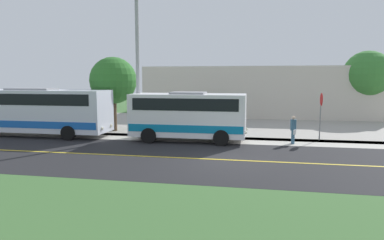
{
  "coord_description": "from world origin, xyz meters",
  "views": [
    {
      "loc": [
        15.66,
        1.38,
        3.8
      ],
      "look_at": [
        -3.5,
        -2.21,
        1.4
      ],
      "focal_mm": 32.15,
      "sensor_mm": 36.0,
      "label": 1
    }
  ],
  "objects_px": {
    "parked_car_near": "(215,114)",
    "tree_curbside": "(113,81)",
    "commercial_building": "(261,91)",
    "tree_lot_edge": "(367,74)",
    "street_light_pole": "(137,61)",
    "shuttle_bus_front": "(188,114)",
    "transit_bus_rear": "(33,110)",
    "pedestrian_with_bags": "(293,129)",
    "stop_sign": "(321,108)"
  },
  "relations": [
    {
      "from": "parked_car_near",
      "to": "tree_curbside",
      "type": "xyz_separation_m",
      "value": [
        6.0,
        -6.56,
        2.91
      ]
    },
    {
      "from": "tree_curbside",
      "to": "commercial_building",
      "type": "bearing_deg",
      "value": 143.12
    },
    {
      "from": "tree_lot_edge",
      "to": "parked_car_near",
      "type": "bearing_deg",
      "value": -73.01
    },
    {
      "from": "commercial_building",
      "to": "street_light_pole",
      "type": "bearing_deg",
      "value": -25.33
    },
    {
      "from": "shuttle_bus_front",
      "to": "transit_bus_rear",
      "type": "relative_size",
      "value": 0.67
    },
    {
      "from": "shuttle_bus_front",
      "to": "tree_curbside",
      "type": "distance_m",
      "value": 6.92
    },
    {
      "from": "pedestrian_with_bags",
      "to": "parked_car_near",
      "type": "xyz_separation_m",
      "value": [
        -8.69,
        -5.58,
        -0.18
      ]
    },
    {
      "from": "transit_bus_rear",
      "to": "commercial_building",
      "type": "xyz_separation_m",
      "value": [
        -16.9,
        14.92,
        0.72
      ]
    },
    {
      "from": "street_light_pole",
      "to": "tree_lot_edge",
      "type": "distance_m",
      "value": 21.1
    },
    {
      "from": "stop_sign",
      "to": "tree_lot_edge",
      "type": "xyz_separation_m",
      "value": [
        -11.3,
        5.8,
        2.13
      ]
    },
    {
      "from": "shuttle_bus_front",
      "to": "stop_sign",
      "type": "xyz_separation_m",
      "value": [
        -1.54,
        7.86,
        0.34
      ]
    },
    {
      "from": "tree_lot_edge",
      "to": "commercial_building",
      "type": "relative_size",
      "value": 0.27
    },
    {
      "from": "parked_car_near",
      "to": "commercial_building",
      "type": "height_order",
      "value": "commercial_building"
    },
    {
      "from": "pedestrian_with_bags",
      "to": "parked_car_near",
      "type": "bearing_deg",
      "value": -147.27
    },
    {
      "from": "shuttle_bus_front",
      "to": "commercial_building",
      "type": "xyz_separation_m",
      "value": [
        -16.84,
        4.51,
        0.81
      ]
    },
    {
      "from": "tree_curbside",
      "to": "commercial_building",
      "type": "height_order",
      "value": "tree_curbside"
    },
    {
      "from": "pedestrian_with_bags",
      "to": "street_light_pole",
      "type": "distance_m",
      "value": 10.25
    },
    {
      "from": "street_light_pole",
      "to": "tree_curbside",
      "type": "relative_size",
      "value": 1.67
    },
    {
      "from": "shuttle_bus_front",
      "to": "tree_lot_edge",
      "type": "bearing_deg",
      "value": 133.22
    },
    {
      "from": "stop_sign",
      "to": "parked_car_near",
      "type": "height_order",
      "value": "stop_sign"
    },
    {
      "from": "street_light_pole",
      "to": "tree_lot_edge",
      "type": "height_order",
      "value": "street_light_pole"
    },
    {
      "from": "parked_car_near",
      "to": "tree_lot_edge",
      "type": "height_order",
      "value": "tree_lot_edge"
    },
    {
      "from": "pedestrian_with_bags",
      "to": "tree_curbside",
      "type": "bearing_deg",
      "value": -102.49
    },
    {
      "from": "street_light_pole",
      "to": "shuttle_bus_front",
      "type": "bearing_deg",
      "value": 84.41
    },
    {
      "from": "street_light_pole",
      "to": "parked_car_near",
      "type": "height_order",
      "value": "street_light_pole"
    },
    {
      "from": "transit_bus_rear",
      "to": "parked_car_near",
      "type": "height_order",
      "value": "transit_bus_rear"
    },
    {
      "from": "transit_bus_rear",
      "to": "stop_sign",
      "type": "height_order",
      "value": "transit_bus_rear"
    },
    {
      "from": "commercial_building",
      "to": "shuttle_bus_front",
      "type": "bearing_deg",
      "value": -14.99
    },
    {
      "from": "stop_sign",
      "to": "tree_curbside",
      "type": "xyz_separation_m",
      "value": [
        -1.3,
        -13.86,
        1.63
      ]
    },
    {
      "from": "street_light_pole",
      "to": "tree_curbside",
      "type": "height_order",
      "value": "street_light_pole"
    },
    {
      "from": "transit_bus_rear",
      "to": "tree_lot_edge",
      "type": "xyz_separation_m",
      "value": [
        -12.9,
        24.07,
        2.38
      ]
    },
    {
      "from": "transit_bus_rear",
      "to": "tree_lot_edge",
      "type": "distance_m",
      "value": 27.41
    },
    {
      "from": "tree_lot_edge",
      "to": "commercial_building",
      "type": "bearing_deg",
      "value": -113.61
    },
    {
      "from": "pedestrian_with_bags",
      "to": "tree_lot_edge",
      "type": "xyz_separation_m",
      "value": [
        -12.69,
        7.51,
        3.23
      ]
    },
    {
      "from": "shuttle_bus_front",
      "to": "commercial_building",
      "type": "distance_m",
      "value": 17.45
    },
    {
      "from": "shuttle_bus_front",
      "to": "parked_car_near",
      "type": "distance_m",
      "value": 8.9
    },
    {
      "from": "pedestrian_with_bags",
      "to": "stop_sign",
      "type": "distance_m",
      "value": 2.46
    },
    {
      "from": "transit_bus_rear",
      "to": "parked_car_near",
      "type": "bearing_deg",
      "value": 129.01
    },
    {
      "from": "parked_car_near",
      "to": "tree_curbside",
      "type": "bearing_deg",
      "value": -47.58
    },
    {
      "from": "pedestrian_with_bags",
      "to": "tree_curbside",
      "type": "xyz_separation_m",
      "value": [
        -2.69,
        -12.15,
        2.73
      ]
    },
    {
      "from": "shuttle_bus_front",
      "to": "pedestrian_with_bags",
      "type": "relative_size",
      "value": 4.29
    },
    {
      "from": "stop_sign",
      "to": "shuttle_bus_front",
      "type": "bearing_deg",
      "value": -78.94
    },
    {
      "from": "transit_bus_rear",
      "to": "street_light_pole",
      "type": "height_order",
      "value": "street_light_pole"
    },
    {
      "from": "shuttle_bus_front",
      "to": "tree_lot_edge",
      "type": "distance_m",
      "value": 18.91
    },
    {
      "from": "shuttle_bus_front",
      "to": "tree_curbside",
      "type": "bearing_deg",
      "value": -115.32
    },
    {
      "from": "street_light_pole",
      "to": "parked_car_near",
      "type": "xyz_separation_m",
      "value": [
        -8.51,
        3.88,
        -4.13
      ]
    },
    {
      "from": "transit_bus_rear",
      "to": "tree_lot_edge",
      "type": "bearing_deg",
      "value": 118.18
    },
    {
      "from": "pedestrian_with_bags",
      "to": "commercial_building",
      "type": "xyz_separation_m",
      "value": [
        -16.69,
        -1.64,
        1.57
      ]
    },
    {
      "from": "shuttle_bus_front",
      "to": "stop_sign",
      "type": "distance_m",
      "value": 8.02
    },
    {
      "from": "stop_sign",
      "to": "pedestrian_with_bags",
      "type": "bearing_deg",
      "value": -50.87
    }
  ]
}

